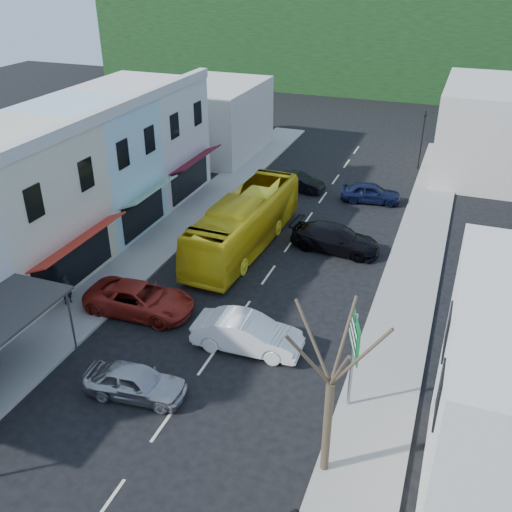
{
  "coord_description": "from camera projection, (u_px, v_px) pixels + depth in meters",
  "views": [
    {
      "loc": [
        8.96,
        -18.01,
        16.0
      ],
      "look_at": [
        0.0,
        6.0,
        2.2
      ],
      "focal_mm": 40.0,
      "sensor_mm": 36.0,
      "label": 1
    }
  ],
  "objects": [
    {
      "name": "sidewalk_right",
      "position": [
        410.0,
        280.0,
        31.1
      ],
      "size": [
        3.0,
        52.0,
        0.15
      ],
      "primitive_type": "cube",
      "color": "gray",
      "rests_on": "ground"
    },
    {
      "name": "car_white",
      "position": [
        247.0,
        336.0,
        25.6
      ],
      "size": [
        4.47,
        1.97,
        1.4
      ],
      "primitive_type": "imported",
      "rotation": [
        0.0,
        0.0,
        1.61
      ],
      "color": "white",
      "rests_on": "ground"
    },
    {
      "name": "distant_block_left",
      "position": [
        211.0,
        118.0,
        49.74
      ],
      "size": [
        8.0,
        10.0,
        6.0
      ],
      "primitive_type": "cube",
      "color": "#B7B2A8",
      "rests_on": "ground"
    },
    {
      "name": "street_tree",
      "position": [
        331.0,
        384.0,
        18.01
      ],
      "size": [
        3.06,
        3.06,
        7.81
      ],
      "primitive_type": null,
      "rotation": [
        0.0,
        0.0,
        -0.12
      ],
      "color": "#3C3124",
      "rests_on": "ground"
    },
    {
      "name": "bus",
      "position": [
        245.0,
        224.0,
        34.04
      ],
      "size": [
        2.95,
        11.69,
        3.1
      ],
      "primitive_type": "imported",
      "rotation": [
        0.0,
        0.0,
        -0.04
      ],
      "color": "yellow",
      "rests_on": "ground"
    },
    {
      "name": "ground",
      "position": [
        209.0,
        360.0,
        25.2
      ],
      "size": [
        120.0,
        120.0,
        0.0
      ],
      "primitive_type": "plane",
      "color": "black",
      "rests_on": "ground"
    },
    {
      "name": "sidewalk_left",
      "position": [
        166.0,
        238.0,
        35.72
      ],
      "size": [
        3.0,
        52.0,
        0.15
      ],
      "primitive_type": "cube",
      "color": "gray",
      "rests_on": "ground"
    },
    {
      "name": "car_black_far",
      "position": [
        298.0,
        181.0,
        42.65
      ],
      "size": [
        4.61,
        2.39,
        1.4
      ],
      "primitive_type": "imported",
      "rotation": [
        0.0,
        0.0,
        1.43
      ],
      "color": "black",
      "rests_on": "ground"
    },
    {
      "name": "car_red",
      "position": [
        140.0,
        300.0,
        28.21
      ],
      "size": [
        4.68,
        2.1,
        1.4
      ],
      "primitive_type": "imported",
      "rotation": [
        0.0,
        0.0,
        1.61
      ],
      "color": "maroon",
      "rests_on": "ground"
    },
    {
      "name": "car_silver",
      "position": [
        135.0,
        382.0,
        22.88
      ],
      "size": [
        4.56,
        2.24,
        1.4
      ],
      "primitive_type": "imported",
      "rotation": [
        0.0,
        0.0,
        1.67
      ],
      "color": "#ABABB0",
      "rests_on": "ground"
    },
    {
      "name": "distant_block_right",
      "position": [
        493.0,
        130.0,
        44.9
      ],
      "size": [
        8.0,
        12.0,
        7.0
      ],
      "primitive_type": "cube",
      "color": "#B7B2A8",
      "rests_on": "ground"
    },
    {
      "name": "car_black_near",
      "position": [
        335.0,
        239.0,
        34.11
      ],
      "size": [
        4.64,
        2.21,
        1.4
      ],
      "primitive_type": "imported",
      "rotation": [
        0.0,
        0.0,
        1.49
      ],
      "color": "black",
      "rests_on": "ground"
    },
    {
      "name": "direction_sign",
      "position": [
        352.0,
        363.0,
        21.59
      ],
      "size": [
        1.45,
        2.12,
        4.4
      ],
      "primitive_type": null,
      "rotation": [
        0.0,
        0.0,
        0.34
      ],
      "color": "#075C28",
      "rests_on": "ground"
    },
    {
      "name": "shopfront_row",
      "position": [
        37.0,
        198.0,
        31.27
      ],
      "size": [
        8.25,
        30.0,
        8.0
      ],
      "color": "beige",
      "rests_on": "ground"
    },
    {
      "name": "traffic_signal",
      "position": [
        422.0,
        140.0,
        46.12
      ],
      "size": [
        0.84,
        1.14,
        4.81
      ],
      "primitive_type": null,
      "rotation": [
        0.0,
        0.0,
        2.95
      ],
      "color": "black",
      "rests_on": "ground"
    },
    {
      "name": "hillside",
      "position": [
        400.0,
        28.0,
        76.15
      ],
      "size": [
        80.0,
        26.0,
        14.0
      ],
      "color": "black",
      "rests_on": "ground"
    },
    {
      "name": "car_navy_mid",
      "position": [
        371.0,
        193.0,
        40.64
      ],
      "size": [
        4.59,
        2.35,
        1.4
      ],
      "primitive_type": "imported",
      "rotation": [
        0.0,
        0.0,
        1.7
      ],
      "color": "black",
      "rests_on": "ground"
    },
    {
      "name": "pedestrian_left",
      "position": [
        66.0,
        289.0,
        28.59
      ],
      "size": [
        0.6,
        0.71,
        1.7
      ],
      "primitive_type": "imported",
      "rotation": [
        0.0,
        0.0,
        1.16
      ],
      "color": "black",
      "rests_on": "sidewalk_left"
    }
  ]
}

